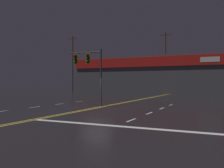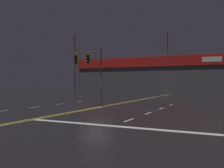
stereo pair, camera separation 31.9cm
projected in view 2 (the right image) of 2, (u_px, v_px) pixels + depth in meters
name	position (u px, v px, depth m)	size (l,w,h in m)	color
ground_plane	(96.00, 108.00, 21.10)	(200.00, 200.00, 0.00)	black
road_markings	(98.00, 110.00, 19.30)	(15.25, 60.00, 0.01)	gold
traffic_signal_median	(87.00, 64.00, 22.85)	(3.42, 0.36, 5.14)	#38383D
building_backdrop	(176.00, 75.00, 50.94)	(41.39, 10.23, 7.53)	#4C4C51
utility_pole_row	(170.00, 61.00, 47.17)	(46.98, 0.26, 12.75)	#4C3828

